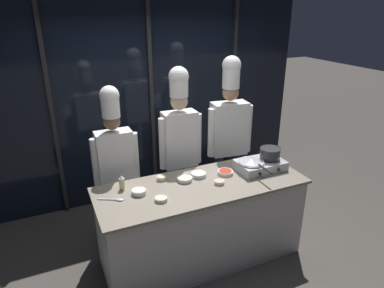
{
  "coord_description": "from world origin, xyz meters",
  "views": [
    {
      "loc": [
        -1.35,
        -2.76,
        2.61
      ],
      "look_at": [
        0.0,
        0.25,
        1.27
      ],
      "focal_mm": 32.0,
      "sensor_mm": 36.0,
      "label": 1
    }
  ],
  "objects": [
    {
      "name": "stock_pot",
      "position": [
        0.85,
        0.04,
        1.1
      ],
      "size": [
        0.25,
        0.23,
        0.12
      ],
      "color": "#333335",
      "rests_on": "portable_stove"
    },
    {
      "name": "squeeze_bottle_oil",
      "position": [
        -0.77,
        0.23,
        0.99
      ],
      "size": [
        0.05,
        0.05,
        0.16
      ],
      "color": "beige",
      "rests_on": "demo_counter"
    },
    {
      "name": "prep_bowl_noodles",
      "position": [
        -0.13,
        0.14,
        0.94
      ],
      "size": [
        0.16,
        0.16,
        0.04
      ],
      "color": "white",
      "rests_on": "demo_counter"
    },
    {
      "name": "prep_bowl_chicken",
      "position": [
        -0.49,
        -0.13,
        0.94
      ],
      "size": [
        0.12,
        0.12,
        0.04
      ],
      "color": "white",
      "rests_on": "demo_counter"
    },
    {
      "name": "chef_head",
      "position": [
        -0.72,
        0.69,
        1.09
      ],
      "size": [
        0.51,
        0.2,
        1.86
      ],
      "rotation": [
        0.0,
        0.0,
        3.15
      ],
      "color": "#4C4C51",
      "rests_on": "ground_plane"
    },
    {
      "name": "window_wall_back",
      "position": [
        0.0,
        1.63,
        1.35
      ],
      "size": [
        4.49,
        0.09,
        2.7
      ],
      "color": "black",
      "rests_on": "ground_plane"
    },
    {
      "name": "ground_plane",
      "position": [
        0.0,
        0.0,
        0.0
      ],
      "size": [
        24.0,
        24.0,
        0.0
      ],
      "primitive_type": "plane",
      "color": "#47423D"
    },
    {
      "name": "demo_counter",
      "position": [
        0.0,
        0.0,
        0.46
      ],
      "size": [
        2.16,
        0.8,
        0.92
      ],
      "color": "beige",
      "rests_on": "ground_plane"
    },
    {
      "name": "chef_line",
      "position": [
        0.73,
        0.75,
        1.19
      ],
      "size": [
        0.59,
        0.28,
        2.07
      ],
      "rotation": [
        0.0,
        0.0,
        3.04
      ],
      "color": "#2D3856",
      "rests_on": "ground_plane"
    },
    {
      "name": "prep_bowl_ginger",
      "position": [
        -0.35,
        0.26,
        0.94
      ],
      "size": [
        0.1,
        0.1,
        0.04
      ],
      "color": "white",
      "rests_on": "demo_counter"
    },
    {
      "name": "portable_stove",
      "position": [
        0.73,
        0.04,
        0.97
      ],
      "size": [
        0.52,
        0.35,
        0.12
      ],
      "color": "#B2B5BA",
      "rests_on": "demo_counter"
    },
    {
      "name": "prep_bowl_onion",
      "position": [
        -0.64,
        0.07,
        0.94
      ],
      "size": [
        0.15,
        0.15,
        0.05
      ],
      "color": "white",
      "rests_on": "demo_counter"
    },
    {
      "name": "serving_spoon_slotted",
      "position": [
        -0.87,
        0.05,
        0.92
      ],
      "size": [
        0.24,
        0.14,
        0.02
      ],
      "color": "#B2B5BA",
      "rests_on": "demo_counter"
    },
    {
      "name": "frying_pan",
      "position": [
        0.61,
        0.03,
        1.05
      ],
      "size": [
        0.29,
        0.51,
        0.04
      ],
      "color": "#ADAFB5",
      "rests_on": "portable_stove"
    },
    {
      "name": "prep_bowl_chili_flakes",
      "position": [
        0.33,
        0.1,
        0.94
      ],
      "size": [
        0.17,
        0.17,
        0.04
      ],
      "color": "white",
      "rests_on": "demo_counter"
    },
    {
      "name": "prep_bowl_shrimp",
      "position": [
        0.16,
        -0.06,
        0.94
      ],
      "size": [
        0.1,
        0.1,
        0.04
      ],
      "color": "white",
      "rests_on": "demo_counter"
    },
    {
      "name": "chef_sous",
      "position": [
        0.04,
        0.69,
        1.2
      ],
      "size": [
        0.52,
        0.22,
        2.0
      ],
      "rotation": [
        0.0,
        0.0,
        3.12
      ],
      "color": "#4C4C51",
      "rests_on": "ground_plane"
    },
    {
      "name": "prep_bowl_rice",
      "position": [
        0.04,
        0.17,
        0.94
      ],
      "size": [
        0.16,
        0.16,
        0.04
      ],
      "color": "white",
      "rests_on": "demo_counter"
    }
  ]
}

